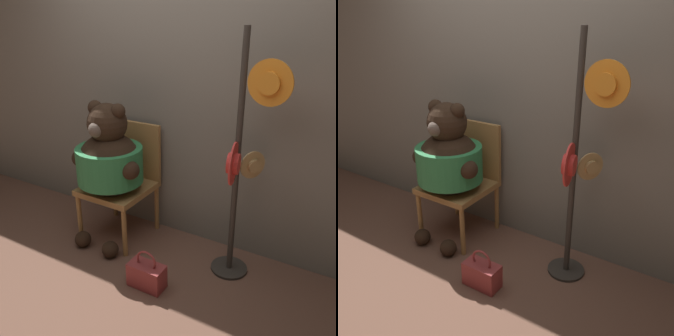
% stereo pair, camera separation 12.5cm
% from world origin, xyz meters
% --- Properties ---
extents(ground_plane, '(14.00, 14.00, 0.00)m').
position_xyz_m(ground_plane, '(0.00, 0.00, 0.00)').
color(ground_plane, brown).
extents(wall_back, '(8.00, 0.10, 2.62)m').
position_xyz_m(wall_back, '(0.00, 0.79, 1.31)').
color(wall_back, slate).
rests_on(wall_back, ground_plane).
extents(chair, '(0.54, 0.55, 0.98)m').
position_xyz_m(chair, '(-0.40, 0.51, 0.53)').
color(chair, '#9E703D').
rests_on(chair, ground_plane).
extents(teddy_bear, '(0.65, 0.58, 1.22)m').
position_xyz_m(teddy_bear, '(-0.41, 0.33, 0.74)').
color(teddy_bear, black).
rests_on(teddy_bear, ground_plane).
extents(hat_display_rack, '(0.46, 0.46, 1.79)m').
position_xyz_m(hat_display_rack, '(0.69, 0.42, 0.89)').
color(hat_display_rack, '#332D28').
rests_on(hat_display_rack, ground_plane).
extents(handbag_on_ground, '(0.27, 0.14, 0.30)m').
position_xyz_m(handbag_on_ground, '(0.19, -0.04, 0.10)').
color(handbag_on_ground, maroon).
rests_on(handbag_on_ground, ground_plane).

